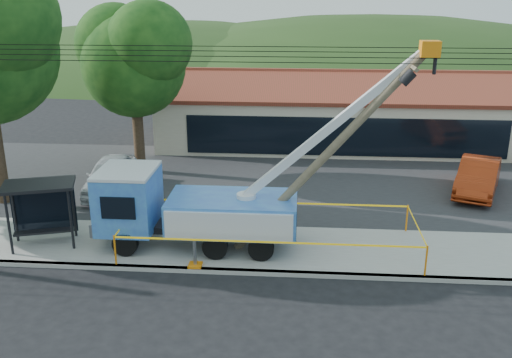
{
  "coord_description": "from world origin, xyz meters",
  "views": [
    {
      "loc": [
        1.42,
        -15.51,
        9.47
      ],
      "look_at": [
        -0.18,
        5.0,
        2.51
      ],
      "focal_mm": 40.0,
      "sensor_mm": 36.0,
      "label": 1
    }
  ],
  "objects_px": {
    "utility_truck": "(193,206)",
    "bus_shelter": "(41,199)",
    "car_red": "(476,194)",
    "leaning_pole": "(336,145)",
    "car_silver": "(113,194)"
  },
  "relations": [
    {
      "from": "bus_shelter",
      "to": "car_red",
      "type": "height_order",
      "value": "bus_shelter"
    },
    {
      "from": "leaning_pole",
      "to": "car_silver",
      "type": "relative_size",
      "value": 1.56
    },
    {
      "from": "utility_truck",
      "to": "car_silver",
      "type": "xyz_separation_m",
      "value": [
        -5.02,
        5.67,
        -1.72
      ]
    },
    {
      "from": "leaning_pole",
      "to": "car_red",
      "type": "distance_m",
      "value": 10.92
    },
    {
      "from": "utility_truck",
      "to": "car_red",
      "type": "distance_m",
      "value": 14.32
    },
    {
      "from": "bus_shelter",
      "to": "car_red",
      "type": "relative_size",
      "value": 0.59
    },
    {
      "from": "car_red",
      "to": "bus_shelter",
      "type": "bearing_deg",
      "value": -136.86
    },
    {
      "from": "utility_truck",
      "to": "leaning_pole",
      "type": "relative_size",
      "value": 1.57
    },
    {
      "from": "leaning_pole",
      "to": "car_red",
      "type": "bearing_deg",
      "value": 44.1
    },
    {
      "from": "utility_truck",
      "to": "bus_shelter",
      "type": "relative_size",
      "value": 4.13
    },
    {
      "from": "car_silver",
      "to": "bus_shelter",
      "type": "bearing_deg",
      "value": -100.9
    },
    {
      "from": "bus_shelter",
      "to": "car_red",
      "type": "bearing_deg",
      "value": 4.36
    },
    {
      "from": "car_silver",
      "to": "car_red",
      "type": "distance_m",
      "value": 17.49
    },
    {
      "from": "leaning_pole",
      "to": "bus_shelter",
      "type": "height_order",
      "value": "leaning_pole"
    },
    {
      "from": "utility_truck",
      "to": "bus_shelter",
      "type": "distance_m",
      "value": 5.7
    }
  ]
}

